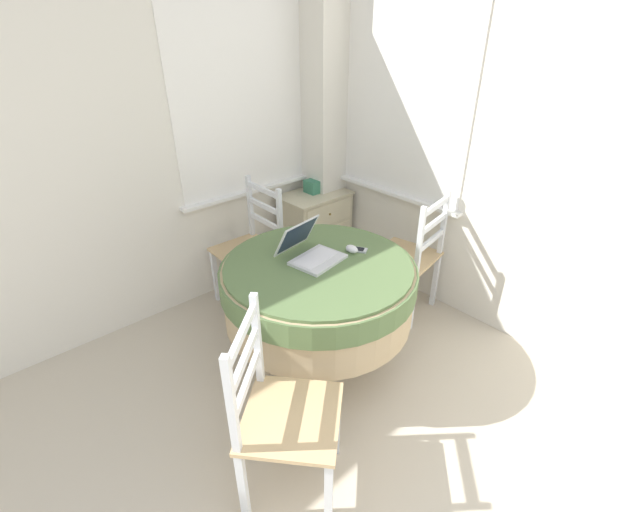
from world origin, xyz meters
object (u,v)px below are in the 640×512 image
at_px(round_dining_table, 318,287).
at_px(dining_chair_near_back_window, 252,248).
at_px(laptop, 310,251).
at_px(computer_mouse, 352,249).
at_px(corner_cabinet, 315,230).
at_px(storage_box, 316,186).
at_px(dining_chair_camera_near, 281,414).
at_px(dining_chair_near_right_window, 410,257).
at_px(cell_phone, 357,249).

bearing_deg(round_dining_table, dining_chair_near_back_window, 83.39).
bearing_deg(laptop, computer_mouse, -25.85).
xyz_separation_m(corner_cabinet, storage_box, (0.05, 0.04, 0.39)).
height_order(dining_chair_near_back_window, dining_chair_camera_near, same).
xyz_separation_m(dining_chair_near_right_window, dining_chair_camera_near, (-1.55, -0.49, 0.00)).
height_order(round_dining_table, storage_box, storage_box).
distance_m(round_dining_table, dining_chair_near_back_window, 0.87).
distance_m(round_dining_table, laptop, 0.22).
bearing_deg(storage_box, computer_mouse, -121.77).
height_order(computer_mouse, cell_phone, computer_mouse).
xyz_separation_m(computer_mouse, cell_phone, (0.04, -0.00, -0.02)).
relative_size(computer_mouse, dining_chair_near_right_window, 0.09).
bearing_deg(dining_chair_near_back_window, round_dining_table, -96.61).
bearing_deg(dining_chair_near_back_window, dining_chair_camera_near, -119.74).
relative_size(dining_chair_near_back_window, dining_chair_near_right_window, 1.00).
height_order(laptop, computer_mouse, laptop).
relative_size(cell_phone, corner_cabinet, 0.20).
xyz_separation_m(round_dining_table, dining_chair_camera_near, (-0.69, -0.52, -0.10)).
xyz_separation_m(round_dining_table, cell_phone, (0.28, -0.04, 0.17)).
distance_m(computer_mouse, corner_cabinet, 1.25).
xyz_separation_m(round_dining_table, computer_mouse, (0.24, -0.04, 0.18)).
xyz_separation_m(computer_mouse, corner_cabinet, (0.60, 1.01, -0.41)).
relative_size(computer_mouse, corner_cabinet, 0.13).
height_order(round_dining_table, laptop, laptop).
bearing_deg(storage_box, dining_chair_camera_near, -135.79).
distance_m(dining_chair_near_right_window, dining_chair_camera_near, 1.63).
bearing_deg(storage_box, cell_phone, -119.92).
xyz_separation_m(dining_chair_camera_near, corner_cabinet, (1.53, 1.49, -0.12)).
height_order(laptop, dining_chair_near_right_window, dining_chair_near_right_window).
distance_m(cell_phone, storage_box, 1.21).
relative_size(dining_chair_near_back_window, dining_chair_camera_near, 1.00).
relative_size(cell_phone, storage_box, 0.75).
relative_size(cell_phone, dining_chair_near_right_window, 0.14).
bearing_deg(laptop, storage_box, 46.76).
relative_size(dining_chair_near_back_window, corner_cabinet, 1.41).
bearing_deg(dining_chair_near_back_window, storage_box, 11.28).
bearing_deg(dining_chair_camera_near, round_dining_table, 37.07).
relative_size(laptop, dining_chair_near_back_window, 0.39).
bearing_deg(dining_chair_camera_near, dining_chair_near_back_window, 60.26).
xyz_separation_m(laptop, computer_mouse, (0.23, -0.11, -0.02)).
bearing_deg(cell_phone, corner_cabinet, 61.10).
bearing_deg(dining_chair_near_back_window, laptop, -96.68).
distance_m(laptop, cell_phone, 0.30).
bearing_deg(corner_cabinet, cell_phone, -118.90).
distance_m(dining_chair_near_back_window, storage_box, 0.85).
xyz_separation_m(cell_phone, dining_chair_near_back_window, (-0.18, 0.90, -0.27)).
distance_m(laptop, dining_chair_near_right_window, 0.92).
bearing_deg(corner_cabinet, dining_chair_camera_near, -135.68).
height_order(round_dining_table, cell_phone, cell_phone).
height_order(cell_phone, dining_chair_camera_near, dining_chair_camera_near).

